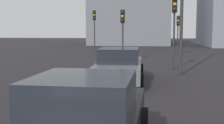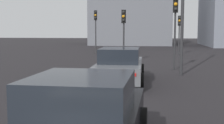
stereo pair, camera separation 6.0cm
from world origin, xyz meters
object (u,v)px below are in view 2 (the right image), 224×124
car_grey_lead (120,66)px  traffic_light_far_right (124,25)px  traffic_light_near_left (179,27)px  car_black_second (84,120)px  traffic_light_far_left (96,23)px  traffic_light_near_right (175,17)px

car_grey_lead → traffic_light_far_right: (7.83, 0.60, 1.89)m
traffic_light_near_left → car_grey_lead: bearing=-10.7°
car_grey_lead → traffic_light_far_right: bearing=2.9°
car_black_second → traffic_light_far_left: bearing=11.5°
car_grey_lead → traffic_light_near_left: size_ratio=1.38×
car_grey_lead → traffic_light_far_left: traffic_light_far_left is taller
traffic_light_near_right → traffic_light_far_right: traffic_light_near_right is taller
traffic_light_far_right → car_grey_lead: bearing=8.2°
car_grey_lead → traffic_light_far_left: bearing=13.1°
traffic_light_near_right → traffic_light_far_left: size_ratio=1.01×
traffic_light_near_left → traffic_light_far_right: traffic_light_far_right is taller
car_grey_lead → traffic_light_near_right: traffic_light_near_right is taller
traffic_light_near_left → traffic_light_near_right: (-10.60, 1.15, 0.40)m
traffic_light_far_left → traffic_light_far_right: size_ratio=1.12×
traffic_light_near_left → traffic_light_near_right: 10.67m
car_black_second → traffic_light_near_left: traffic_light_near_left is taller
traffic_light_near_left → traffic_light_far_right: 8.36m
car_grey_lead → traffic_light_near_right: 5.54m
car_grey_lead → traffic_light_far_right: 8.08m
car_black_second → traffic_light_near_left: 23.14m
traffic_light_far_left → traffic_light_far_right: bearing=19.9°
traffic_light_near_right → traffic_light_far_right: (3.48, 3.21, -0.34)m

